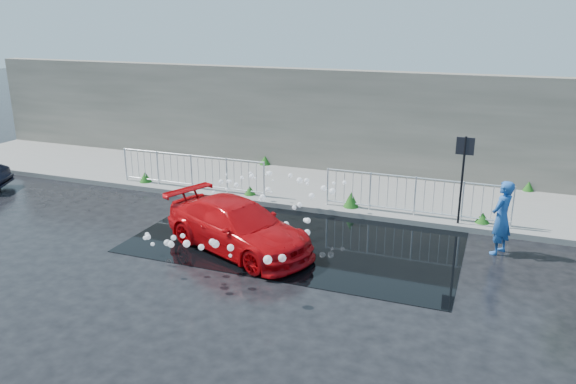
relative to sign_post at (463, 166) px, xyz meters
name	(u,v)px	position (x,y,z in m)	size (l,w,h in m)	color
ground	(266,249)	(-4.20, -3.10, -1.72)	(90.00, 90.00, 0.00)	black
pavement	(327,189)	(-4.20, 1.90, -1.65)	(30.00, 4.00, 0.15)	slate
curb	(307,208)	(-4.20, -0.10, -1.64)	(30.00, 0.25, 0.16)	slate
retaining_wall	(347,121)	(-4.20, 4.10, 0.18)	(30.00, 0.60, 3.50)	#5B574D
puddle	(300,237)	(-3.70, -2.10, -1.72)	(8.00, 5.00, 0.01)	black
sign_post	(463,166)	(0.00, 0.00, 0.00)	(0.45, 0.06, 2.50)	black
railing_left	(191,170)	(-8.20, 0.25, -0.99)	(5.05, 0.05, 1.10)	silver
railing_right	(415,195)	(-1.20, 0.25, -0.99)	(5.05, 0.05, 1.10)	silver
weeds	(317,186)	(-4.36, 1.35, -1.40)	(12.17, 3.93, 0.44)	#205617
water_spray	(259,212)	(-4.65, -2.51, -1.00)	(3.66, 5.58, 1.03)	white
red_car	(238,226)	(-4.83, -3.33, -1.13)	(1.67, 4.11, 1.19)	#C0070C
person	(502,218)	(1.04, -1.30, -0.83)	(0.65, 0.43, 1.79)	#2054A4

